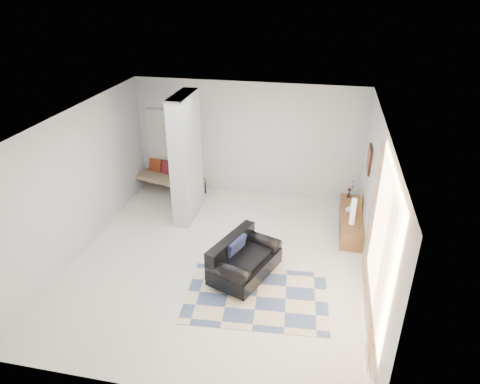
# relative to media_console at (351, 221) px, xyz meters

# --- Properties ---
(floor) EXTENTS (6.00, 6.00, 0.00)m
(floor) POSITION_rel_media_console_xyz_m (-2.52, -1.70, -0.20)
(floor) COLOR white
(floor) RESTS_ON ground
(ceiling) EXTENTS (6.00, 6.00, 0.00)m
(ceiling) POSITION_rel_media_console_xyz_m (-2.52, -1.70, 2.60)
(ceiling) COLOR white
(ceiling) RESTS_ON wall_back
(wall_back) EXTENTS (6.00, 0.00, 6.00)m
(wall_back) POSITION_rel_media_console_xyz_m (-2.52, 1.30, 1.20)
(wall_back) COLOR silver
(wall_back) RESTS_ON ground
(wall_front) EXTENTS (6.00, 0.00, 6.00)m
(wall_front) POSITION_rel_media_console_xyz_m (-2.52, -4.70, 1.20)
(wall_front) COLOR silver
(wall_front) RESTS_ON ground
(wall_left) EXTENTS (0.00, 6.00, 6.00)m
(wall_left) POSITION_rel_media_console_xyz_m (-5.27, -1.70, 1.20)
(wall_left) COLOR silver
(wall_left) RESTS_ON ground
(wall_right) EXTENTS (0.00, 6.00, 6.00)m
(wall_right) POSITION_rel_media_console_xyz_m (0.23, -1.70, 1.20)
(wall_right) COLOR silver
(wall_right) RESTS_ON ground
(partition_column) EXTENTS (0.35, 1.20, 2.80)m
(partition_column) POSITION_rel_media_console_xyz_m (-3.62, -0.10, 1.20)
(partition_column) COLOR #B7BCBF
(partition_column) RESTS_ON floor
(hallway_door) EXTENTS (0.85, 0.06, 2.04)m
(hallway_door) POSITION_rel_media_console_xyz_m (-4.62, 1.26, 0.82)
(hallway_door) COLOR silver
(hallway_door) RESTS_ON floor
(curtain) EXTENTS (0.00, 2.55, 2.55)m
(curtain) POSITION_rel_media_console_xyz_m (0.15, -2.85, 1.25)
(curtain) COLOR orange
(curtain) RESTS_ON wall_right
(wall_art) EXTENTS (0.04, 0.45, 0.55)m
(wall_art) POSITION_rel_media_console_xyz_m (0.20, -0.00, 1.45)
(wall_art) COLOR #3A1C0F
(wall_art) RESTS_ON wall_right
(media_console) EXTENTS (0.45, 1.80, 0.80)m
(media_console) POSITION_rel_media_console_xyz_m (0.00, 0.00, 0.00)
(media_console) COLOR brown
(media_console) RESTS_ON floor
(loveseat) EXTENTS (1.23, 1.57, 0.76)m
(loveseat) POSITION_rel_media_console_xyz_m (-1.97, -2.08, 0.16)
(loveseat) COLOR silver
(loveseat) RESTS_ON floor
(daybed) EXTENTS (1.77, 1.09, 0.77)m
(daybed) POSITION_rel_media_console_xyz_m (-4.44, 0.93, 0.22)
(daybed) COLOR black
(daybed) RESTS_ON floor
(area_rug) EXTENTS (2.53, 1.79, 0.01)m
(area_rug) POSITION_rel_media_console_xyz_m (-1.62, -2.60, -0.20)
(area_rug) COLOR beige
(area_rug) RESTS_ON floor
(cylinder_lamp) EXTENTS (0.10, 0.10, 0.57)m
(cylinder_lamp) POSITION_rel_media_console_xyz_m (-0.02, -0.46, 0.48)
(cylinder_lamp) COLOR white
(cylinder_lamp) RESTS_ON media_console
(bronze_figurine) EXTENTS (0.12, 0.12, 0.22)m
(bronze_figurine) POSITION_rel_media_console_xyz_m (-0.05, 0.74, 0.31)
(bronze_figurine) COLOR black
(bronze_figurine) RESTS_ON media_console
(vase) EXTENTS (0.20, 0.20, 0.20)m
(vase) POSITION_rel_media_console_xyz_m (-0.05, -0.01, 0.29)
(vase) COLOR white
(vase) RESTS_ON media_console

